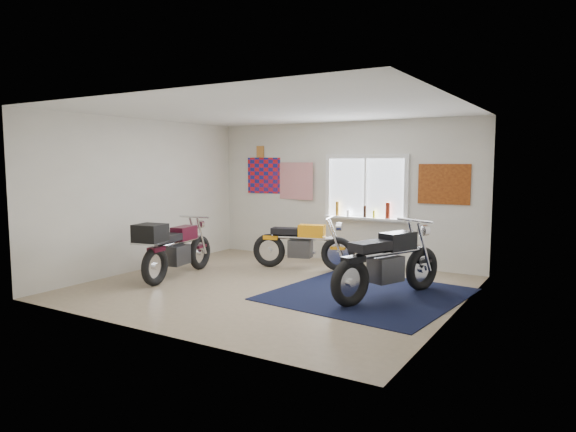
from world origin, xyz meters
The scene contains 10 objects.
ground centered at (0.00, 0.00, 0.00)m, with size 5.50×5.50×0.00m, color #9E896B.
room_shell centered at (0.00, 0.00, 1.64)m, with size 5.50×5.50×5.50m.
navy_rug centered at (1.44, 0.35, 0.01)m, with size 2.50×2.60×0.01m, color black.
window_assembly centered at (0.50, 2.47, 1.37)m, with size 1.66×0.17×1.26m.
oil_bottles centered at (0.56, 2.40, 1.03)m, with size 1.10×0.09×0.30m.
flag_display centered at (-1.90, 2.48, 2.15)m, with size 1.60×0.10×1.17m.
triumph_poster centered at (1.95, 2.48, 1.55)m, with size 0.90×0.03×0.70m, color #A54C14.
yellow_triumph centered at (-0.28, 1.44, 0.42)m, with size 1.88×0.69×0.96m.
black_chrome_bike centered at (1.74, 0.32, 0.48)m, with size 0.99×2.04×1.10m.
maroon_tourer centered at (-1.73, -0.36, 0.52)m, with size 0.74×1.96×0.99m.
Camera 1 is at (4.24, -6.55, 1.93)m, focal length 32.00 mm.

